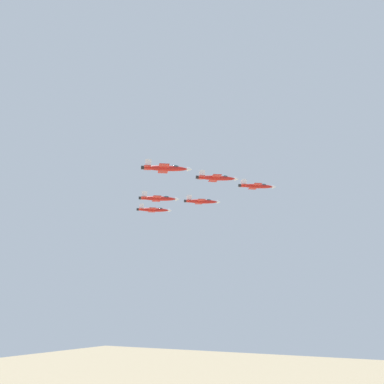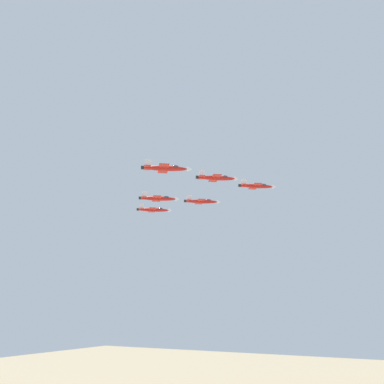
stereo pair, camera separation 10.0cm
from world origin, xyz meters
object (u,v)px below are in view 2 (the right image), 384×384
jet_lead (257,186)px  jet_slot_rear (158,198)px  jet_left_wingman (202,201)px  jet_right_wingman (217,178)px  jet_left_outer (154,210)px  jet_right_outer (166,168)px

jet_lead → jet_slot_rear: jet_lead is taller
jet_left_wingman → jet_right_wingman: (-26.74, -20.12, 0.80)m
jet_slot_rear → jet_left_wingman: bearing=40.3°
jet_slot_rear → jet_lead: bearing=-0.0°
jet_left_wingman → jet_slot_rear: bearing=-139.5°
jet_right_wingman → jet_slot_rear: size_ratio=0.99×
jet_lead → jet_left_wingman: 26.02m
jet_right_wingman → jet_left_outer: jet_right_wingman is taller
jet_left_outer → jet_right_outer: bearing=-90.9°
jet_lead → jet_left_outer: jet_lead is taller
jet_slot_rear → jet_left_outer: bearing=90.0°
jet_left_wingman → jet_left_outer: 25.85m
jet_right_wingman → jet_slot_rear: 26.18m
jet_right_wingman → jet_left_outer: (28.28, 45.91, -1.49)m
jet_lead → jet_slot_rear: (-23.67, 31.46, -6.47)m
jet_left_outer → jet_slot_rear: 33.58m
jet_right_wingman → jet_left_outer: size_ratio=0.97×
jet_lead → jet_right_outer: (-50.41, 11.34, -4.75)m
jet_right_outer → jet_lead: bearing=41.3°
jet_lead → jet_right_wingman: 25.94m
jet_lead → jet_slot_rear: bearing=179.1°
jet_left_wingman → jet_left_outer: size_ratio=0.99×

